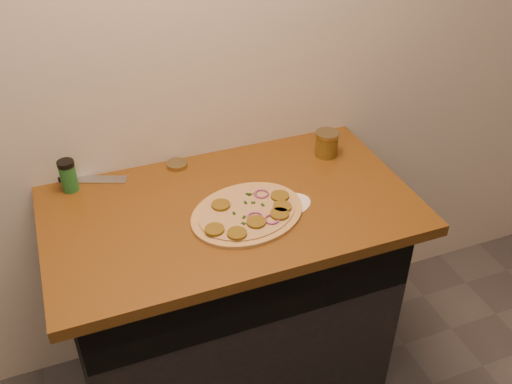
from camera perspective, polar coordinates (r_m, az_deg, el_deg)
name	(u,v)px	position (r m, az deg, el deg)	size (l,w,h in m)	color
cabinet	(231,299)	(2.19, -2.54, -10.64)	(1.10, 0.60, 0.86)	black
countertop	(230,209)	(1.87, -2.59, -1.70)	(1.20, 0.70, 0.04)	brown
pizza	(248,213)	(1.80, -0.77, -2.11)	(0.46, 0.46, 0.03)	tan
chefs_knife	(68,179)	(2.07, -18.33, 1.29)	(0.33, 0.16, 0.02)	#B7BAC1
mason_jar_lid	(177,165)	(2.06, -7.89, 2.74)	(0.07, 0.07, 0.02)	#988758
salsa_jar	(327,144)	(2.10, 7.07, 4.84)	(0.09, 0.09, 0.09)	maroon
spice_shaker	(68,176)	(1.99, -18.27, 1.57)	(0.06, 0.06, 0.11)	#1F642A
flour_spill	(286,205)	(1.85, 3.07, -1.33)	(0.17, 0.17, 0.00)	silver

